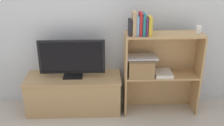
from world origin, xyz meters
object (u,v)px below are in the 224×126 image
(tv, at_px, (72,58))
(book_teal, at_px, (143,24))
(book_charcoal, at_px, (130,27))
(book_tan, at_px, (134,23))
(book_plum, at_px, (146,26))
(book_skyblue, at_px, (137,25))
(storage_basket_left, at_px, (141,66))
(laptop, at_px, (141,57))
(magazine_stack, at_px, (163,73))
(baby_monitor, at_px, (199,29))
(book_crimson, at_px, (140,24))
(tv_stand, at_px, (74,93))
(book_mustard, at_px, (150,26))

(tv, height_order, book_teal, book_teal)
(tv, xyz_separation_m, book_charcoal, (0.64, -0.10, 0.37))
(book_tan, relative_size, book_plum, 1.34)
(book_skyblue, distance_m, storage_basket_left, 0.47)
(laptop, relative_size, magazine_stack, 1.47)
(book_tan, relative_size, baby_monitor, 2.12)
(book_crimson, bearing_deg, laptop, 40.34)
(book_teal, xyz_separation_m, baby_monitor, (0.61, 0.04, -0.07))
(book_charcoal, distance_m, book_plum, 0.17)
(magazine_stack, bearing_deg, book_teal, -174.03)
(book_tan, relative_size, book_teal, 1.06)
(book_charcoal, distance_m, baby_monitor, 0.75)
(book_teal, height_order, storage_basket_left, book_teal)
(tv_stand, height_order, baby_monitor, baby_monitor)
(book_mustard, bearing_deg, tv, 173.53)
(tv, relative_size, storage_basket_left, 2.59)
(tv_stand, relative_size, tv, 1.48)
(tv_stand, xyz_separation_m, book_tan, (0.68, -0.10, 0.87))
(laptop, xyz_separation_m, magazine_stack, (0.26, 0.01, -0.20))
(book_mustard, xyz_separation_m, magazine_stack, (0.19, 0.03, -0.56))
(storage_basket_left, height_order, laptop, laptop)
(laptop, bearing_deg, book_skyblue, -159.97)
(book_plum, xyz_separation_m, magazine_stack, (0.22, 0.03, -0.55))
(book_skyblue, relative_size, storage_basket_left, 0.71)
(tv_stand, height_order, book_skyblue, book_skyblue)
(book_teal, bearing_deg, baby_monitor, 3.44)
(book_teal, height_order, book_mustard, book_teal)
(book_crimson, bearing_deg, book_skyblue, 180.00)
(book_charcoal, xyz_separation_m, book_tan, (0.04, -0.00, 0.04))
(tv, relative_size, book_tan, 3.02)
(tv_stand, distance_m, book_plum, 1.17)
(tv_stand, distance_m, magazine_stack, 1.07)
(book_crimson, distance_m, book_teal, 0.03)
(book_skyblue, bearing_deg, book_plum, 0.00)
(tv_stand, relative_size, book_mustard, 5.65)
(book_skyblue, distance_m, magazine_stack, 0.65)
(book_crimson, bearing_deg, book_tan, -180.00)
(book_skyblue, bearing_deg, book_teal, 0.00)
(baby_monitor, distance_m, magazine_stack, 0.62)
(book_crimson, bearing_deg, book_charcoal, 180.00)
(tv, distance_m, book_teal, 0.88)
(book_skyblue, bearing_deg, tv, 172.36)
(book_charcoal, relative_size, book_plum, 0.92)
(book_charcoal, xyz_separation_m, book_plum, (0.17, -0.00, 0.01))
(book_crimson, distance_m, magazine_stack, 0.65)
(tv_stand, xyz_separation_m, book_mustard, (0.85, -0.10, 0.84))
(book_skyblue, relative_size, laptop, 0.58)
(magazine_stack, bearing_deg, tv, 176.15)
(book_teal, bearing_deg, book_crimson, 180.00)
(tv, relative_size, book_teal, 3.20)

